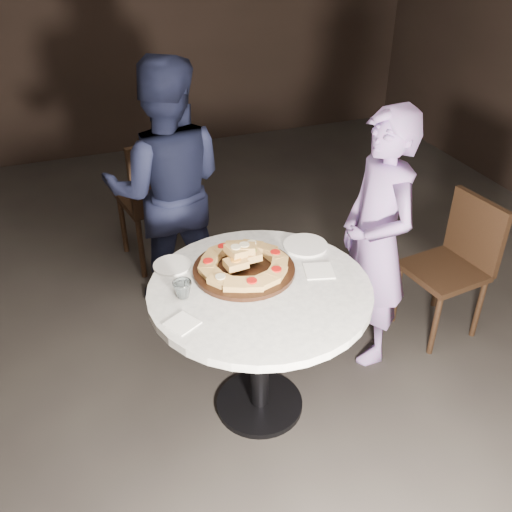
# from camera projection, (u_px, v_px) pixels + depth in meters

# --- Properties ---
(floor) EXTENTS (7.00, 7.00, 0.00)m
(floor) POSITION_uv_depth(u_px,v_px,m) (238.00, 390.00, 3.00)
(floor) COLOR black
(floor) RESTS_ON ground
(table) EXTENTS (1.29, 1.29, 0.74)m
(table) POSITION_uv_depth(u_px,v_px,m) (260.00, 311.00, 2.58)
(table) COLOR black
(table) RESTS_ON ground
(serving_board) EXTENTS (0.48, 0.48, 0.02)m
(serving_board) POSITION_uv_depth(u_px,v_px,m) (244.00, 270.00, 2.60)
(serving_board) COLOR black
(serving_board) RESTS_ON table
(focaccia_pile) EXTENTS (0.42, 0.42, 0.11)m
(focaccia_pile) POSITION_uv_depth(u_px,v_px,m) (243.00, 262.00, 2.58)
(focaccia_pile) COLOR tan
(focaccia_pile) RESTS_ON serving_board
(plate_left) EXTENTS (0.20, 0.20, 0.01)m
(plate_left) POSITION_uv_depth(u_px,v_px,m) (172.00, 265.00, 2.64)
(plate_left) COLOR white
(plate_left) RESTS_ON table
(plate_right) EXTENTS (0.23, 0.23, 0.01)m
(plate_right) POSITION_uv_depth(u_px,v_px,m) (305.00, 245.00, 2.78)
(plate_right) COLOR white
(plate_right) RESTS_ON table
(water_glass) EXTENTS (0.11, 0.11, 0.08)m
(water_glass) POSITION_uv_depth(u_px,v_px,m) (182.00, 289.00, 2.42)
(water_glass) COLOR silver
(water_glass) RESTS_ON table
(napkin_near) EXTENTS (0.15, 0.15, 0.01)m
(napkin_near) POSITION_uv_depth(u_px,v_px,m) (182.00, 323.00, 2.29)
(napkin_near) COLOR white
(napkin_near) RESTS_ON table
(napkin_far) EXTENTS (0.16, 0.16, 0.01)m
(napkin_far) POSITION_uv_depth(u_px,v_px,m) (319.00, 271.00, 2.60)
(napkin_far) COLOR white
(napkin_far) RESTS_ON table
(chair_far) EXTENTS (0.50, 0.52, 0.94)m
(chair_far) POSITION_uv_depth(u_px,v_px,m) (158.00, 194.00, 3.73)
(chair_far) COLOR black
(chair_far) RESTS_ON ground
(chair_right) EXTENTS (0.44, 0.43, 0.82)m
(chair_right) POSITION_uv_depth(u_px,v_px,m) (457.00, 258.00, 3.20)
(chair_right) COLOR black
(chair_right) RESTS_ON ground
(diner_navy) EXTENTS (0.86, 0.74, 1.52)m
(diner_navy) POSITION_uv_depth(u_px,v_px,m) (168.00, 189.00, 3.28)
(diner_navy) COLOR black
(diner_navy) RESTS_ON ground
(diner_teal) EXTENTS (0.34, 0.52, 1.41)m
(diner_teal) POSITION_uv_depth(u_px,v_px,m) (376.00, 241.00, 2.91)
(diner_teal) COLOR #866CAE
(diner_teal) RESTS_ON ground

